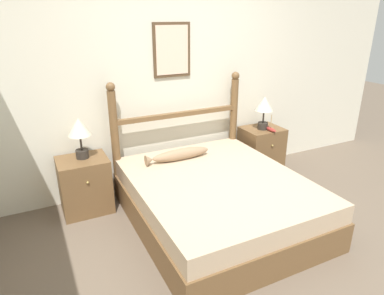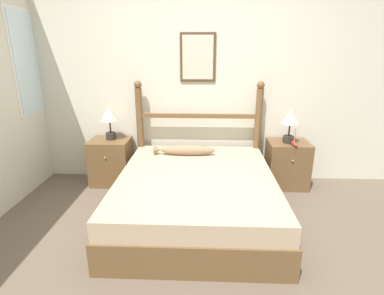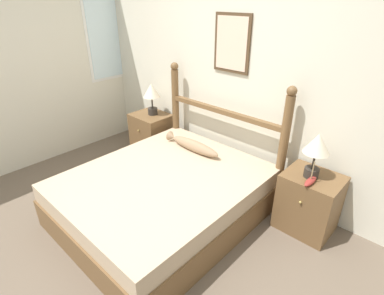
# 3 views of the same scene
# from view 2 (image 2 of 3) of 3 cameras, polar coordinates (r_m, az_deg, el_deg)

# --- Properties ---
(ground_plane) EXTENTS (16.00, 16.00, 0.00)m
(ground_plane) POSITION_cam_2_polar(r_m,az_deg,el_deg) (2.71, 1.40, -20.01)
(ground_plane) COLOR brown
(wall_back) EXTENTS (6.40, 0.08, 2.55)m
(wall_back) POSITION_cam_2_polar(r_m,az_deg,el_deg) (3.88, 2.04, 12.25)
(wall_back) COLOR beige
(wall_back) RESTS_ON ground_plane
(bed) EXTENTS (1.59, 1.90, 0.47)m
(bed) POSITION_cam_2_polar(r_m,az_deg,el_deg) (3.14, 0.81, -9.13)
(bed) COLOR brown
(bed) RESTS_ON ground_plane
(headboard) EXTENTS (1.60, 0.09, 1.31)m
(headboard) POSITION_cam_2_polar(r_m,az_deg,el_deg) (3.83, 1.24, 3.48)
(headboard) COLOR brown
(headboard) RESTS_ON ground_plane
(nightstand_left) EXTENTS (0.50, 0.44, 0.58)m
(nightstand_left) POSITION_cam_2_polar(r_m,az_deg,el_deg) (4.03, -15.12, -2.57)
(nightstand_left) COLOR brown
(nightstand_left) RESTS_ON ground_plane
(nightstand_right) EXTENTS (0.50, 0.44, 0.58)m
(nightstand_right) POSITION_cam_2_polar(r_m,az_deg,el_deg) (3.99, 17.63, -3.02)
(nightstand_right) COLOR brown
(nightstand_right) RESTS_ON ground_plane
(table_lamp_left) EXTENTS (0.22, 0.22, 0.42)m
(table_lamp_left) POSITION_cam_2_polar(r_m,az_deg,el_deg) (3.89, -15.46, 5.63)
(table_lamp_left) COLOR #2D2823
(table_lamp_left) RESTS_ON nightstand_left
(table_lamp_right) EXTENTS (0.22, 0.22, 0.42)m
(table_lamp_right) POSITION_cam_2_polar(r_m,az_deg,el_deg) (3.80, 18.22, 5.06)
(table_lamp_right) COLOR #2D2823
(table_lamp_right) RESTS_ON nightstand_right
(model_boat) EXTENTS (0.06, 0.20, 0.21)m
(model_boat) POSITION_cam_2_polar(r_m,az_deg,el_deg) (3.77, 18.86, 0.76)
(model_boat) COLOR maroon
(model_boat) RESTS_ON nightstand_right
(fish_pillow) EXTENTS (0.73, 0.12, 0.12)m
(fish_pillow) POSITION_cam_2_polar(r_m,az_deg,el_deg) (3.57, -1.37, -0.49)
(fish_pillow) COLOR #997A5B
(fish_pillow) RESTS_ON bed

